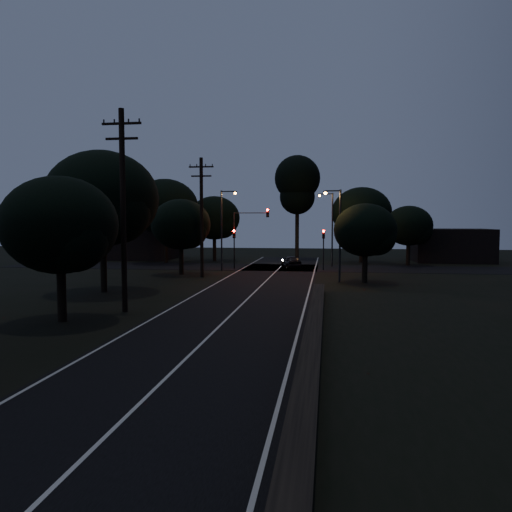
% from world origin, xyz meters
% --- Properties ---
extents(ground, '(160.00, 160.00, 0.00)m').
position_xyz_m(ground, '(0.00, 0.00, 0.00)').
color(ground, black).
extents(road_surface, '(60.00, 70.00, 0.03)m').
position_xyz_m(road_surface, '(0.00, 31.12, 0.01)').
color(road_surface, black).
rests_on(road_surface, ground).
extents(retaining_wall, '(6.93, 26.00, 1.60)m').
position_xyz_m(retaining_wall, '(7.74, 3.00, 0.62)').
color(retaining_wall, black).
rests_on(retaining_wall, ground).
extents(utility_pole_mid, '(2.20, 0.30, 11.00)m').
position_xyz_m(utility_pole_mid, '(-6.00, 15.00, 5.74)').
color(utility_pole_mid, black).
rests_on(utility_pole_mid, ground).
extents(utility_pole_far, '(2.20, 0.30, 10.50)m').
position_xyz_m(utility_pole_far, '(-6.00, 32.00, 5.48)').
color(utility_pole_far, black).
rests_on(utility_pole_far, ground).
extents(tree_left_b, '(5.65, 5.65, 7.18)m').
position_xyz_m(tree_left_b, '(-7.80, 11.89, 4.66)').
color(tree_left_b, black).
rests_on(tree_left_b, ground).
extents(tree_left_c, '(7.79, 7.79, 9.85)m').
position_xyz_m(tree_left_c, '(-10.22, 21.84, 6.37)').
color(tree_left_c, black).
rests_on(tree_left_c, ground).
extents(tree_left_d, '(5.53, 5.53, 7.01)m').
position_xyz_m(tree_left_d, '(-8.30, 33.89, 4.54)').
color(tree_left_d, black).
rests_on(tree_left_d, ground).
extents(tree_far_nw, '(6.36, 6.36, 8.06)m').
position_xyz_m(tree_far_nw, '(-8.77, 49.87, 5.22)').
color(tree_far_nw, black).
rests_on(tree_far_nw, ground).
extents(tree_far_w, '(7.78, 7.78, 9.92)m').
position_xyz_m(tree_far_w, '(-13.72, 45.84, 6.45)').
color(tree_far_w, black).
rests_on(tree_far_w, ground).
extents(tree_far_ne, '(7.12, 7.12, 9.00)m').
position_xyz_m(tree_far_ne, '(9.25, 49.86, 5.82)').
color(tree_far_ne, black).
rests_on(tree_far_ne, ground).
extents(tree_far_e, '(5.27, 5.27, 6.68)m').
position_xyz_m(tree_far_e, '(14.19, 46.89, 4.33)').
color(tree_far_e, black).
rests_on(tree_far_e, ground).
extents(tree_right_a, '(5.03, 5.03, 6.39)m').
position_xyz_m(tree_right_a, '(8.18, 29.90, 4.14)').
color(tree_right_a, black).
rests_on(tree_right_a, ground).
extents(tall_pine, '(5.96, 5.96, 13.55)m').
position_xyz_m(tall_pine, '(1.00, 55.00, 9.76)').
color(tall_pine, black).
rests_on(tall_pine, ground).
extents(building_left, '(10.00, 8.00, 4.40)m').
position_xyz_m(building_left, '(-20.00, 52.00, 2.20)').
color(building_left, black).
rests_on(building_left, ground).
extents(building_right, '(9.00, 7.00, 4.00)m').
position_xyz_m(building_right, '(20.00, 53.00, 2.00)').
color(building_right, black).
rests_on(building_right, ground).
extents(signal_left, '(0.28, 0.35, 4.10)m').
position_xyz_m(signal_left, '(-4.60, 39.99, 2.84)').
color(signal_left, black).
rests_on(signal_left, ground).
extents(signal_right, '(0.28, 0.35, 4.10)m').
position_xyz_m(signal_right, '(4.60, 39.99, 2.84)').
color(signal_right, black).
rests_on(signal_right, ground).
extents(signal_mast, '(3.70, 0.35, 6.25)m').
position_xyz_m(signal_mast, '(-2.91, 39.99, 4.34)').
color(signal_mast, black).
rests_on(signal_mast, ground).
extents(streetlight_a, '(1.66, 0.26, 8.00)m').
position_xyz_m(streetlight_a, '(-5.31, 38.00, 4.64)').
color(streetlight_a, black).
rests_on(streetlight_a, ground).
extents(streetlight_b, '(1.66, 0.26, 8.00)m').
position_xyz_m(streetlight_b, '(5.31, 44.00, 4.64)').
color(streetlight_b, black).
rests_on(streetlight_b, ground).
extents(streetlight_c, '(1.46, 0.26, 7.50)m').
position_xyz_m(streetlight_c, '(5.83, 30.00, 4.35)').
color(streetlight_c, black).
rests_on(streetlight_c, ground).
extents(car, '(2.61, 4.20, 1.33)m').
position_xyz_m(car, '(1.22, 41.77, 0.67)').
color(car, black).
rests_on(car, ground).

